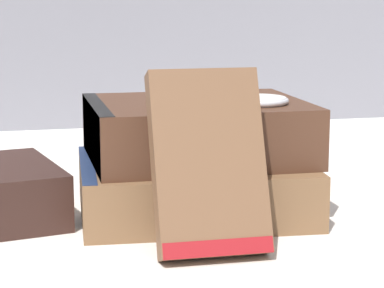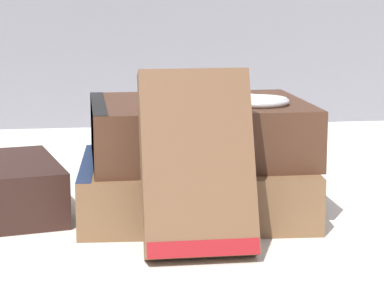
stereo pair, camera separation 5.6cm
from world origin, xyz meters
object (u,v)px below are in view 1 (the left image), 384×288
(pocket_watch, at_px, (258,101))
(reading_glasses, at_px, (150,178))
(book_flat_bottom, at_px, (187,187))
(book_flat_top, at_px, (191,130))
(book_leaning_front, at_px, (209,169))

(pocket_watch, height_order, reading_glasses, pocket_watch)
(book_flat_bottom, height_order, book_flat_top, book_flat_top)
(book_leaning_front, height_order, pocket_watch, book_leaning_front)
(pocket_watch, bearing_deg, book_leaning_front, -126.09)
(pocket_watch, bearing_deg, reading_glasses, 114.13)
(book_flat_top, height_order, book_leaning_front, book_leaning_front)
(book_flat_bottom, height_order, reading_glasses, book_flat_bottom)
(book_flat_bottom, relative_size, pocket_watch, 3.64)
(book_flat_top, xyz_separation_m, reading_glasses, (-0.02, 0.13, -0.07))
(book_flat_top, relative_size, pocket_watch, 3.29)
(book_flat_bottom, distance_m, book_flat_top, 0.05)
(reading_glasses, bearing_deg, book_flat_top, -83.14)
(book_flat_bottom, bearing_deg, book_flat_top, 58.80)
(pocket_watch, bearing_deg, book_flat_bottom, 160.36)
(book_flat_top, bearing_deg, book_flat_bottom, -125.06)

